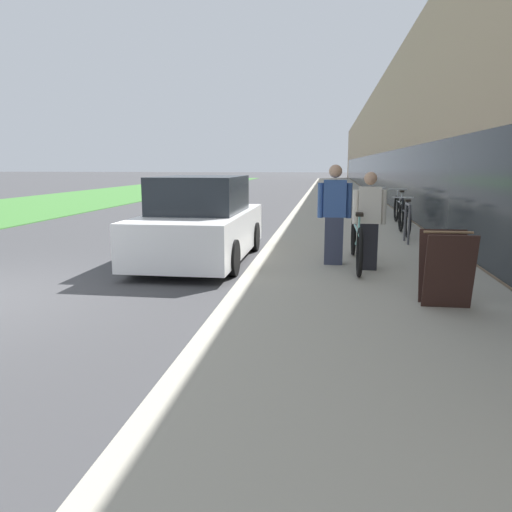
# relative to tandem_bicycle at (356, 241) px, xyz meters

# --- Properties ---
(sidewalk_slab) EXTENTS (3.74, 70.00, 0.13)m
(sidewalk_slab) POSITION_rel_tandem_bicycle_xyz_m (0.11, 18.26, -0.46)
(sidewalk_slab) COLOR #A39E8E
(sidewalk_slab) RESTS_ON ground
(storefront_facade) EXTENTS (10.01, 70.00, 6.11)m
(storefront_facade) POSITION_rel_tandem_bicycle_xyz_m (7.01, 26.26, 2.52)
(storefront_facade) COLOR tan
(storefront_facade) RESTS_ON ground
(lawn_strip) EXTENTS (7.68, 70.00, 0.03)m
(lawn_strip) POSITION_rel_tandem_bicycle_xyz_m (-13.36, 22.26, -0.51)
(lawn_strip) COLOR #3D7533
(lawn_strip) RESTS_ON ground
(tandem_bicycle) EXTENTS (0.52, 2.60, 0.94)m
(tandem_bicycle) POSITION_rel_tandem_bicycle_xyz_m (0.00, 0.00, 0.00)
(tandem_bicycle) COLOR black
(tandem_bicycle) RESTS_ON sidewalk_slab
(person_rider) EXTENTS (0.53, 0.21, 1.55)m
(person_rider) POSITION_rel_tandem_bicycle_xyz_m (0.17, -0.32, 0.38)
(person_rider) COLOR black
(person_rider) RESTS_ON sidewalk_slab
(person_bystander) EXTENTS (0.56, 0.22, 1.66)m
(person_bystander) POSITION_rel_tandem_bicycle_xyz_m (-0.37, 0.03, 0.44)
(person_bystander) COLOR #33384C
(person_bystander) RESTS_ON sidewalk_slab
(bike_rack_hoop) EXTENTS (0.05, 0.60, 0.84)m
(bike_rack_hoop) POSITION_rel_tandem_bicycle_xyz_m (1.21, 2.61, 0.12)
(bike_rack_hoop) COLOR #4C4C51
(bike_rack_hoop) RESTS_ON sidewalk_slab
(cruiser_bike_nearest) EXTENTS (0.52, 1.79, 0.88)m
(cruiser_bike_nearest) POSITION_rel_tandem_bicycle_xyz_m (1.34, 3.92, -0.03)
(cruiser_bike_nearest) COLOR black
(cruiser_bike_nearest) RESTS_ON sidewalk_slab
(cruiser_bike_middle) EXTENTS (0.52, 1.89, 0.97)m
(cruiser_bike_middle) POSITION_rel_tandem_bicycle_xyz_m (1.51, 6.15, 0.01)
(cruiser_bike_middle) COLOR black
(cruiser_bike_middle) RESTS_ON sidewalk_slab
(cruiser_bike_farthest) EXTENTS (0.52, 1.72, 0.91)m
(cruiser_bike_farthest) POSITION_rel_tandem_bicycle_xyz_m (1.20, 8.77, -0.01)
(cruiser_bike_farthest) COLOR black
(cruiser_bike_farthest) RESTS_ON sidewalk_slab
(sandwich_board_sign) EXTENTS (0.56, 0.56, 0.90)m
(sandwich_board_sign) POSITION_rel_tandem_bicycle_xyz_m (0.92, -2.33, 0.05)
(sandwich_board_sign) COLOR #331E19
(sandwich_board_sign) RESTS_ON sidewalk_slab
(parked_sedan_curbside) EXTENTS (1.83, 4.06, 1.58)m
(parked_sedan_curbside) POSITION_rel_tandem_bicycle_xyz_m (-2.83, 0.65, 0.18)
(parked_sedan_curbside) COLOR white
(parked_sedan_curbside) RESTS_ON ground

